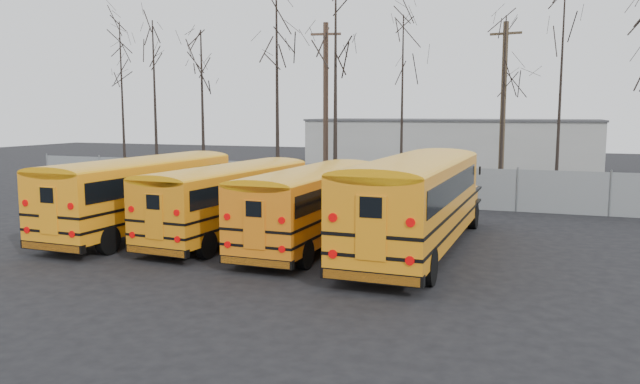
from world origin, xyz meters
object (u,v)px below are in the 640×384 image
at_px(bus_b, 232,194).
at_px(bus_c, 313,199).
at_px(bus_d, 416,196).
at_px(utility_pole_right, 503,108).
at_px(bus_a, 144,188).
at_px(utility_pole_left, 326,107).

relative_size(bus_b, bus_c, 1.00).
distance_m(bus_d, utility_pole_right, 15.70).
distance_m(bus_a, utility_pole_right, 19.95).
distance_m(bus_a, bus_c, 6.82).
height_order(utility_pole_left, utility_pole_right, utility_pole_left).
distance_m(bus_b, utility_pole_left, 13.93).
distance_m(bus_b, utility_pole_right, 17.71).
xyz_separation_m(bus_a, bus_c, (6.82, 0.19, -0.12)).
relative_size(bus_c, bus_d, 0.85).
height_order(bus_b, utility_pole_left, utility_pole_left).
bearing_deg(bus_a, utility_pole_left, 81.82).
xyz_separation_m(bus_d, utility_pole_left, (-8.01, 13.63, 3.03)).
bearing_deg(bus_b, utility_pole_right, 64.62).
relative_size(bus_a, bus_c, 1.07).
distance_m(bus_b, bus_c, 3.28).
bearing_deg(utility_pole_left, bus_d, -70.33).
height_order(bus_a, utility_pole_right, utility_pole_right).
bearing_deg(bus_b, bus_a, -169.70).
relative_size(bus_a, utility_pole_left, 1.12).
height_order(bus_b, bus_d, bus_d).
bearing_deg(utility_pole_left, bus_a, -110.74).
relative_size(bus_a, utility_pole_right, 1.14).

